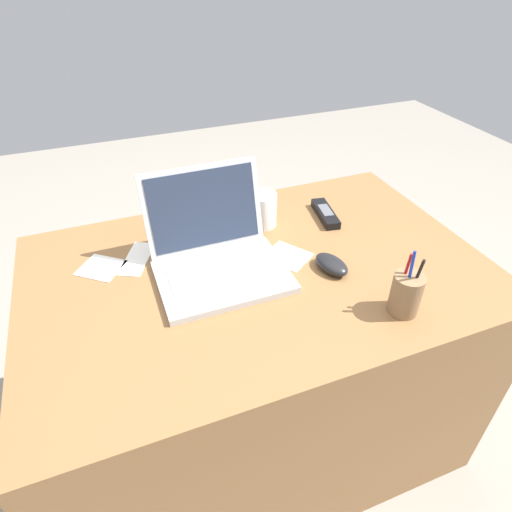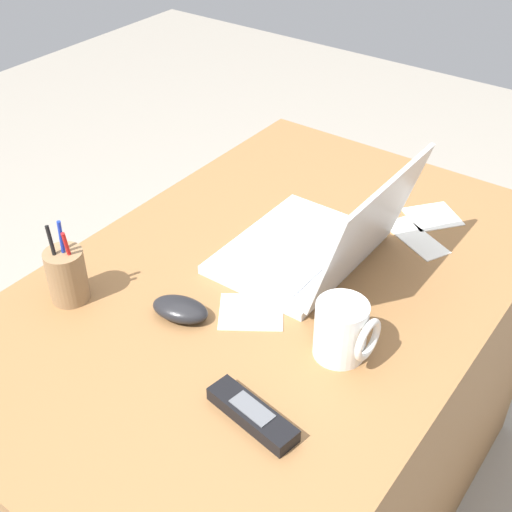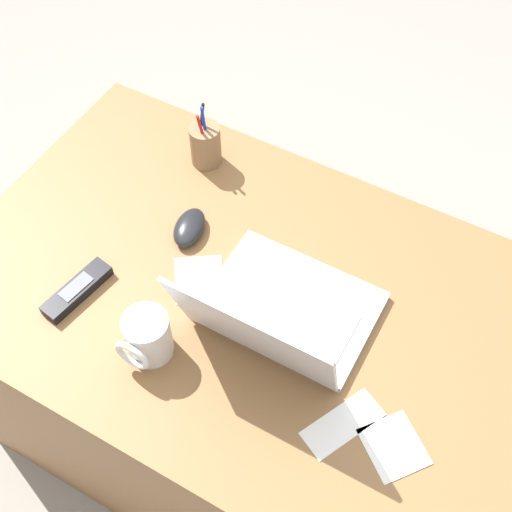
% 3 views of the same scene
% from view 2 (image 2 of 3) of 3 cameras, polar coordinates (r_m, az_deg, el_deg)
% --- Properties ---
extents(ground_plane, '(6.00, 6.00, 0.00)m').
position_cam_2_polar(ground_plane, '(1.85, 0.97, -20.14)').
color(ground_plane, gray).
extents(desk, '(1.22, 0.79, 0.73)m').
position_cam_2_polar(desk, '(1.56, 1.10, -12.71)').
color(desk, olive).
rests_on(desk, ground).
extents(laptop, '(0.33, 0.31, 0.24)m').
position_cam_2_polar(laptop, '(1.33, 5.25, 1.04)').
color(laptop, silver).
rests_on(laptop, desk).
extents(computer_mouse, '(0.08, 0.12, 0.03)m').
position_cam_2_polar(computer_mouse, '(1.23, -6.33, -4.42)').
color(computer_mouse, black).
rests_on(computer_mouse, desk).
extents(coffee_mug_white, '(0.09, 0.10, 0.10)m').
position_cam_2_polar(coffee_mug_white, '(1.13, 7.23, -6.17)').
color(coffee_mug_white, white).
rests_on(coffee_mug_white, desk).
extents(cordless_phone, '(0.07, 0.16, 0.03)m').
position_cam_2_polar(cordless_phone, '(1.06, -0.32, -13.04)').
color(cordless_phone, black).
rests_on(cordless_phone, desk).
extents(pen_holder, '(0.07, 0.07, 0.17)m').
position_cam_2_polar(pen_holder, '(1.28, -15.47, -1.53)').
color(pen_holder, olive).
rests_on(pen_holder, desk).
extents(paper_note_near_laptop, '(0.14, 0.14, 0.00)m').
position_cam_2_polar(paper_note_near_laptop, '(1.54, 14.47, 3.19)').
color(paper_note_near_laptop, white).
rests_on(paper_note_near_laptop, desk).
extents(paper_note_left, '(0.12, 0.16, 0.00)m').
position_cam_2_polar(paper_note_left, '(1.46, 13.14, 1.47)').
color(paper_note_left, white).
rests_on(paper_note_left, desk).
extents(paper_note_right, '(0.15, 0.15, 0.00)m').
position_cam_2_polar(paper_note_right, '(1.24, -0.41, -4.68)').
color(paper_note_right, white).
rests_on(paper_note_right, desk).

